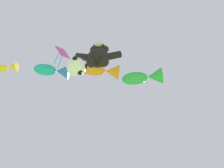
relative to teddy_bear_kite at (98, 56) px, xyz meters
The scene contains 7 objects.
teddy_bear_kite is the anchor object (origin of this frame).
soccer_ball_kite 1.61m from the teddy_bear_kite, behind, with size 0.89×0.89×0.82m.
fish_kite_emerald 3.75m from the teddy_bear_kite, 41.53° to the left, with size 2.34×0.99×0.94m.
fish_kite_tangerine 3.43m from the teddy_bear_kite, 91.29° to the left, with size 2.40×1.19×0.90m.
fish_kite_teal 4.25m from the teddy_bear_kite, 149.91° to the left, with size 2.16×1.11×0.87m.
fish_kite_goldfin 5.93m from the teddy_bear_kite, 167.96° to the left, with size 1.51×0.60×0.56m.
diamond_kite 3.57m from the teddy_bear_kite, 163.82° to the left, with size 0.81×0.86×2.86m.
Camera 1 is at (-0.44, 2.06, 1.02)m, focal length 40.00 mm.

